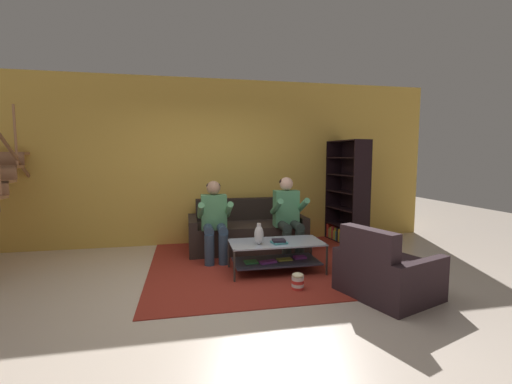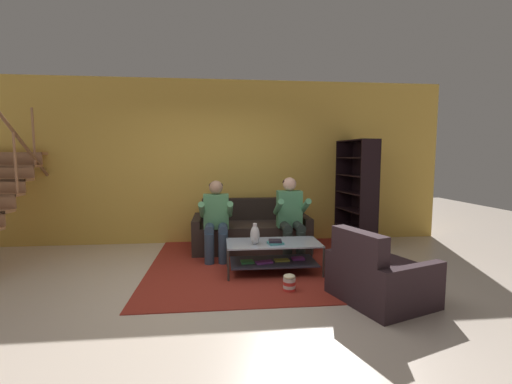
% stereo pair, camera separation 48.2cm
% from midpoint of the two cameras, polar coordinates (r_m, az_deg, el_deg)
% --- Properties ---
extents(ground, '(16.80, 16.80, 0.00)m').
position_cam_midpoint_polar(ground, '(4.05, -9.26, -16.63)').
color(ground, beige).
extents(back_partition, '(8.40, 0.12, 2.90)m').
position_cam_midpoint_polar(back_partition, '(6.20, -10.43, 4.90)').
color(back_partition, gold).
rests_on(back_partition, ground).
extents(couch, '(1.90, 0.89, 0.82)m').
position_cam_midpoint_polar(couch, '(5.79, -4.04, -6.72)').
color(couch, '#2E241F').
rests_on(couch, ground).
extents(person_seated_left, '(0.50, 0.58, 1.19)m').
position_cam_midpoint_polar(person_seated_left, '(5.16, -9.61, -4.18)').
color(person_seated_left, '#314359').
rests_on(person_seated_left, ground).
extents(person_seated_right, '(0.50, 0.58, 1.23)m').
position_cam_midpoint_polar(person_seated_right, '(5.32, 2.79, -3.58)').
color(person_seated_right, '#27302A').
rests_on(person_seated_right, ground).
extents(coffee_table, '(1.24, 0.60, 0.41)m').
position_cam_midpoint_polar(coffee_table, '(4.65, 0.35, -10.00)').
color(coffee_table, '#AAB5CA').
rests_on(coffee_table, ground).
extents(area_rug, '(3.18, 3.19, 0.01)m').
position_cam_midpoint_polar(area_rug, '(5.18, -1.85, -11.43)').
color(area_rug, maroon).
rests_on(area_rug, ground).
extents(vase, '(0.12, 0.12, 0.28)m').
position_cam_midpoint_polar(vase, '(4.46, -2.62, -7.12)').
color(vase, silver).
rests_on(vase, coffee_table).
extents(book_stack, '(0.21, 0.20, 0.06)m').
position_cam_midpoint_polar(book_stack, '(4.52, 0.78, -8.29)').
color(book_stack, teal).
rests_on(book_stack, coffee_table).
extents(bookshelf, '(0.45, 0.94, 1.84)m').
position_cam_midpoint_polar(bookshelf, '(6.34, 12.95, -1.64)').
color(bookshelf, black).
rests_on(bookshelf, ground).
extents(armchair, '(1.07, 1.12, 0.79)m').
position_cam_midpoint_polar(armchair, '(4.06, 17.59, -12.82)').
color(armchair, '#2E1F24').
rests_on(armchair, ground).
extents(popcorn_tub, '(0.14, 0.14, 0.20)m').
position_cam_midpoint_polar(popcorn_tub, '(4.11, 3.55, -14.69)').
color(popcorn_tub, red).
rests_on(popcorn_tub, ground).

